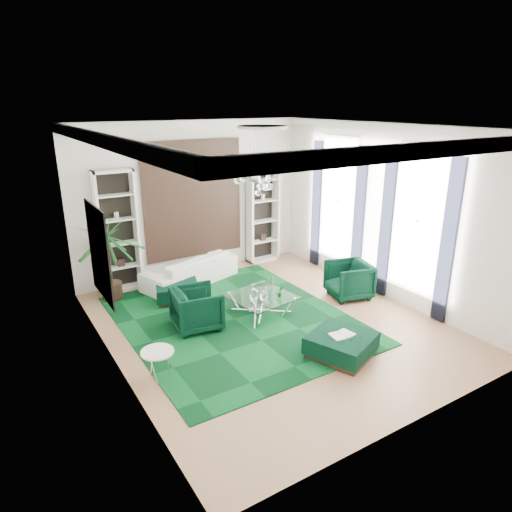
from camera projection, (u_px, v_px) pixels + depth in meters
floor at (269, 324)px, 9.10m from camera, size 6.00×7.00×0.02m
ceiling at (272, 126)px, 7.86m from camera, size 6.00×7.00×0.02m
wall_back at (192, 199)px, 11.30m from camera, size 6.00×0.02×3.80m
wall_front at (427, 298)px, 5.66m from camera, size 6.00×0.02×3.80m
wall_left at (107, 260)px, 6.98m from camera, size 0.02×7.00×3.80m
wall_right at (385, 212)px, 9.98m from camera, size 0.02×7.00×3.80m
crown_molding at (271, 132)px, 7.90m from camera, size 6.00×7.00×0.18m
ceiling_medallion at (262, 127)px, 8.11m from camera, size 0.90×0.90×0.05m
tapestry at (193, 200)px, 11.26m from camera, size 2.50×0.06×2.80m
shelving_left at (118, 232)px, 10.33m from camera, size 0.90×0.38×2.80m
shelving_right at (263, 211)px, 12.27m from camera, size 0.90×0.38×2.80m
painting at (100, 253)px, 7.50m from camera, size 0.04×1.30×1.60m
window_near at (418, 221)px, 9.25m from camera, size 0.03×1.10×2.90m
curtain_near_a at (448, 243)px, 8.68m from camera, size 0.07×0.30×3.25m
curtain_near_b at (386, 225)px, 9.94m from camera, size 0.07×0.30×3.25m
window_far at (338, 200)px, 11.18m from camera, size 0.03×1.10×2.90m
curtain_far_a at (359, 217)px, 10.61m from camera, size 0.07×0.30×3.25m
curtain_far_b at (316, 205)px, 11.87m from camera, size 0.07×0.30×3.25m
rug at (234, 319)px, 9.25m from camera, size 4.20×5.00×0.02m
sofa at (190, 270)px, 11.00m from camera, size 2.57×1.63×0.70m
armchair_left at (197, 309)px, 8.81m from camera, size 1.00×0.98×0.81m
armchair_right at (349, 280)px, 10.22m from camera, size 1.09×1.08×0.81m
coffee_table at (261, 305)px, 9.44m from camera, size 1.35×1.35×0.41m
ottoman_side at (177, 291)px, 10.13m from camera, size 1.14×1.14×0.40m
ottoman_front at (341, 345)px, 7.89m from camera, size 1.30×1.30×0.40m
book at (342, 334)px, 7.82m from camera, size 0.42×0.28×0.03m
side_table at (158, 366)px, 7.20m from camera, size 0.63×0.63×0.50m
palm at (108, 248)px, 9.82m from camera, size 1.95×1.95×2.40m
chandelier at (255, 178)px, 8.55m from camera, size 0.88×0.88×0.72m
table_plant at (280, 291)px, 9.29m from camera, size 0.17×0.15×0.24m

